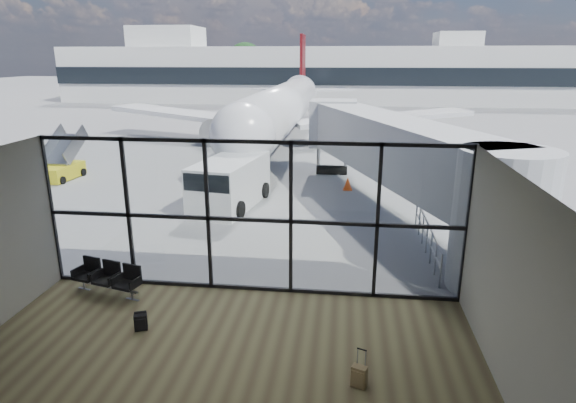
% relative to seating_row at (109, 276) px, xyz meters
% --- Properties ---
extents(ground, '(220.00, 220.00, 0.00)m').
position_rel_seating_row_xyz_m(ground, '(4.06, 40.69, -0.53)').
color(ground, slate).
rests_on(ground, ground).
extents(lounge_shell, '(12.02, 8.01, 4.51)m').
position_rel_seating_row_xyz_m(lounge_shell, '(4.06, -4.11, 2.12)').
color(lounge_shell, brown).
rests_on(lounge_shell, ground).
extents(glass_curtain_wall, '(12.10, 0.12, 4.50)m').
position_rel_seating_row_xyz_m(glass_curtain_wall, '(4.06, 0.69, 1.72)').
color(glass_curtain_wall, white).
rests_on(glass_curtain_wall, ground).
extents(jet_bridge, '(8.00, 16.50, 4.33)m').
position_rel_seating_row_xyz_m(jet_bridge, '(8.96, 7.76, 2.23)').
color(jet_bridge, '#96989B').
rests_on(jet_bridge, ground).
extents(apron_railing, '(0.06, 5.46, 1.11)m').
position_rel_seating_row_xyz_m(apron_railing, '(9.66, 4.19, 0.19)').
color(apron_railing, gray).
rests_on(apron_railing, ground).
extents(far_terminal, '(80.00, 12.20, 11.00)m').
position_rel_seating_row_xyz_m(far_terminal, '(3.47, 62.66, 3.68)').
color(far_terminal, silver).
rests_on(far_terminal, ground).
extents(tree_0, '(4.95, 4.95, 7.12)m').
position_rel_seating_row_xyz_m(tree_0, '(-40.94, 72.69, 4.10)').
color(tree_0, '#382619').
rests_on(tree_0, ground).
extents(tree_1, '(5.61, 5.61, 8.07)m').
position_rel_seating_row_xyz_m(tree_1, '(-34.94, 72.69, 4.72)').
color(tree_1, '#382619').
rests_on(tree_1, ground).
extents(tree_2, '(6.27, 6.27, 9.03)m').
position_rel_seating_row_xyz_m(tree_2, '(-28.94, 72.69, 5.35)').
color(tree_2, '#382619').
rests_on(tree_2, ground).
extents(tree_3, '(4.95, 4.95, 7.12)m').
position_rel_seating_row_xyz_m(tree_3, '(-22.94, 72.69, 4.10)').
color(tree_3, '#382619').
rests_on(tree_3, ground).
extents(tree_4, '(5.61, 5.61, 8.07)m').
position_rel_seating_row_xyz_m(tree_4, '(-16.94, 72.69, 4.72)').
color(tree_4, '#382619').
rests_on(tree_4, ground).
extents(tree_5, '(6.27, 6.27, 9.03)m').
position_rel_seating_row_xyz_m(tree_5, '(-10.94, 72.69, 5.35)').
color(tree_5, '#382619').
rests_on(tree_5, ground).
extents(seating_row, '(2.16, 1.11, 0.96)m').
position_rel_seating_row_xyz_m(seating_row, '(0.00, 0.00, 0.00)').
color(seating_row, gray).
rests_on(seating_row, ground).
extents(backpack, '(0.37, 0.36, 0.47)m').
position_rel_seating_row_xyz_m(backpack, '(1.73, -1.82, -0.30)').
color(backpack, black).
rests_on(backpack, ground).
extents(suitcase, '(0.36, 0.31, 0.86)m').
position_rel_seating_row_xyz_m(suitcase, '(7.16, -3.38, -0.27)').
color(suitcase, olive).
rests_on(suitcase, ground).
extents(airliner, '(30.10, 34.80, 8.97)m').
position_rel_seating_row_xyz_m(airliner, '(1.61, 27.30, 2.20)').
color(airliner, silver).
rests_on(airliner, ground).
extents(service_van, '(3.07, 5.29, 2.17)m').
position_rel_seating_row_xyz_m(service_van, '(1.48, 8.78, 0.59)').
color(service_van, silver).
rests_on(service_van, ground).
extents(belt_loader, '(1.88, 4.24, 1.91)m').
position_rel_seating_row_xyz_m(belt_loader, '(0.76, 16.13, 0.11)').
color(belt_loader, black).
rests_on(belt_loader, ground).
extents(mobile_stairs, '(1.88, 3.34, 2.30)m').
position_rel_seating_row_xyz_m(mobile_stairs, '(-9.23, 12.71, 0.02)').
color(mobile_stairs, gold).
rests_on(mobile_stairs, ground).
extents(traffic_cone_a, '(0.45, 0.45, 0.65)m').
position_rel_seating_row_xyz_m(traffic_cone_a, '(2.41, 12.79, -0.22)').
color(traffic_cone_a, orange).
rests_on(traffic_cone_a, ground).
extents(traffic_cone_c, '(0.47, 0.47, 0.68)m').
position_rel_seating_row_xyz_m(traffic_cone_c, '(6.89, 12.33, -0.21)').
color(traffic_cone_c, '#D3400B').
rests_on(traffic_cone_c, ground).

